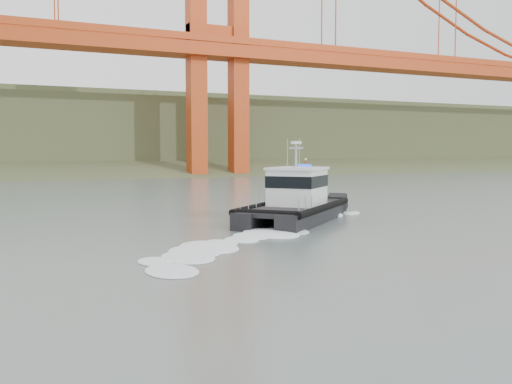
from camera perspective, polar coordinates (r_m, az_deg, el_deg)
ground at (r=26.09m, az=11.58°, el=-6.52°), size 400.00×400.00×0.00m
headlands at (r=146.82m, az=-19.23°, el=4.92°), size 500.00×105.36×27.12m
patrol_boat at (r=38.51m, az=3.98°, el=-0.86°), size 11.37×10.80×5.59m
nav_buoy at (r=82.30m, az=4.99°, el=1.59°), size 1.81×1.81×3.77m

